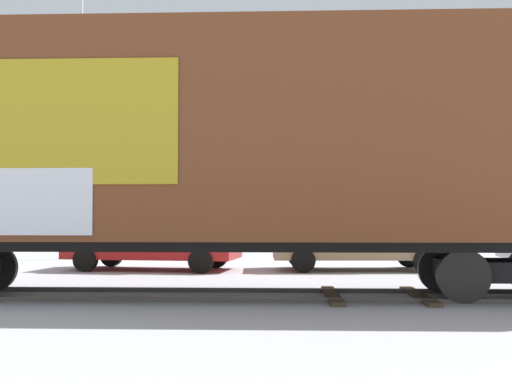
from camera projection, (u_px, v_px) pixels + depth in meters
The scene contains 7 objects.
ground_plane at pixel (173, 296), 11.55m from camera, with size 260.00×260.00×0.00m, color #B2B5BC.
track at pixel (195, 295), 11.51m from camera, with size 60.02×3.70×0.08m.
freight_car at pixel (211, 142), 11.61m from camera, with size 15.90×3.39×5.07m.
flagpole at pixel (81, 86), 22.09m from camera, with size 0.54×1.36×9.99m.
hillside at pixel (282, 176), 79.00m from camera, with size 110.05×41.99×17.54m.
parked_car_red at pixel (151, 238), 17.35m from camera, with size 4.83×2.34×1.73m.
parked_car_tan at pixel (355, 239), 17.27m from camera, with size 4.82×2.25×1.61m.
Camera 1 is at (2.35, -11.48, 1.49)m, focal length 43.85 mm.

